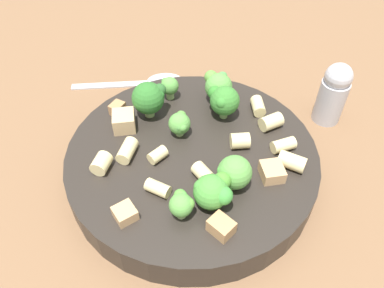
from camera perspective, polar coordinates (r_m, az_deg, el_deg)
name	(u,v)px	position (r m, az deg, el deg)	size (l,w,h in m)	color
ground_plane	(192,171)	(0.45, 0.00, -4.18)	(2.00, 2.00, 0.00)	brown
pasta_bowl	(192,159)	(0.43, 0.00, -2.35)	(0.28, 0.28, 0.04)	#28231E
broccoli_floret_0	(213,191)	(0.36, 3.20, -7.18)	(0.04, 0.03, 0.04)	#93B766
broccoli_floret_1	(180,124)	(0.43, -1.88, 3.12)	(0.03, 0.03, 0.03)	#9EC175
broccoli_floret_2	(218,86)	(0.47, 3.98, 8.81)	(0.03, 0.04, 0.04)	#93B766
broccoli_floret_3	(234,173)	(0.37, 6.35, -4.37)	(0.04, 0.03, 0.04)	#93B766
broccoli_floret_4	(182,204)	(0.35, -1.57, -9.09)	(0.02, 0.03, 0.03)	#9EC175
broccoli_floret_5	(170,86)	(0.48, -3.40, 8.77)	(0.02, 0.02, 0.03)	#9EC175
broccoli_floret_6	(149,98)	(0.45, -6.53, 7.00)	(0.04, 0.04, 0.05)	#9EC175
broccoli_floret_7	(224,100)	(0.45, 4.84, 6.64)	(0.04, 0.04, 0.04)	#84AD60
rigatoni_0	(258,106)	(0.47, 10.02, 5.70)	(0.02, 0.02, 0.03)	beige
rigatoni_1	(241,144)	(0.42, 7.46, 0.01)	(0.02, 0.02, 0.02)	beige
rigatoni_2	(292,162)	(0.41, 14.98, -2.60)	(0.02, 0.02, 0.03)	beige
rigatoni_3	(158,188)	(0.38, -5.23, -6.72)	(0.01, 0.01, 0.03)	beige
rigatoni_4	(158,155)	(0.41, -5.26, -1.67)	(0.01, 0.01, 0.02)	beige
rigatoni_5	(101,163)	(0.41, -13.64, -2.89)	(0.02, 0.02, 0.02)	beige
rigatoni_6	(271,122)	(0.45, 11.95, 3.32)	(0.02, 0.02, 0.03)	beige
rigatoni_7	(283,145)	(0.43, 13.74, -0.16)	(0.01, 0.01, 0.03)	beige
rigatoni_8	(127,149)	(0.42, -9.84, -0.68)	(0.02, 0.02, 0.03)	beige
rigatoni_9	(203,173)	(0.39, 1.62, -4.40)	(0.02, 0.02, 0.02)	beige
chicken_chunk_0	(221,227)	(0.35, 4.48, -12.45)	(0.02, 0.02, 0.02)	tan
chicken_chunk_1	(125,213)	(0.37, -10.18, -10.36)	(0.02, 0.02, 0.01)	tan
chicken_chunk_2	(124,121)	(0.45, -10.34, 3.45)	(0.03, 0.03, 0.02)	tan
chicken_chunk_3	(117,108)	(0.47, -11.30, 5.34)	(0.02, 0.01, 0.01)	#A87A4C
chicken_chunk_4	(272,172)	(0.40, 12.10, -4.14)	(0.02, 0.02, 0.01)	tan
pepper_shaker	(333,93)	(0.52, 20.70, 7.25)	(0.04, 0.04, 0.09)	#B2B2B7
spoon	(150,82)	(0.58, -6.37, 9.44)	(0.17, 0.04, 0.01)	silver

